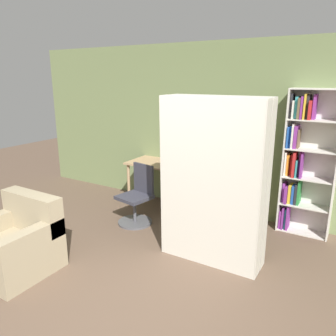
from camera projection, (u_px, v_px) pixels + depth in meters
name	position (u px, v px, depth m)	size (l,w,h in m)	color
ground_plane	(99.00, 335.00, 2.84)	(16.00, 16.00, 0.00)	brown
wall_back	(233.00, 131.00, 5.10)	(8.00, 0.06, 2.70)	#6B7A4C
desk	(168.00, 170.00, 5.47)	(1.36, 0.65, 0.77)	tan
monitor	(179.00, 146.00, 5.51)	(0.54, 0.17, 0.48)	#B7B7BC
office_chair	(137.00, 200.00, 4.98)	(0.52, 0.52, 0.90)	#4C4C51
bookshelf	(304.00, 161.00, 4.52)	(0.69, 0.29, 2.03)	beige
mattress_near	(210.00, 185.00, 3.70)	(1.21, 0.22, 1.97)	beige
mattress_far	(218.00, 180.00, 3.88)	(1.21, 0.20, 1.97)	beige
armchair	(17.00, 243.00, 3.76)	(0.85, 0.80, 0.85)	gray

